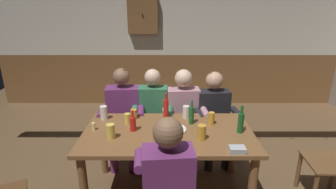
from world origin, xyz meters
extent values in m
plane|color=brown|center=(0.00, 0.00, 0.00)|extent=(8.09, 8.09, 0.00)
cube|color=beige|center=(0.00, 2.77, 1.72)|extent=(6.74, 0.12, 1.42)
cube|color=brown|center=(0.00, 2.77, 0.51)|extent=(6.74, 0.12, 1.02)
cube|color=brown|center=(0.00, -0.08, 0.74)|extent=(1.72, 0.93, 0.04)
cylinder|color=brown|center=(-0.78, -0.46, 0.36)|extent=(0.08, 0.08, 0.72)
cylinder|color=brown|center=(0.78, -0.46, 0.36)|extent=(0.08, 0.08, 0.72)
cylinder|color=brown|center=(-0.78, 0.31, 0.36)|extent=(0.08, 0.08, 0.72)
cylinder|color=brown|center=(0.78, 0.31, 0.36)|extent=(0.08, 0.08, 0.72)
cube|color=#6B2D66|center=(-0.58, 0.69, 0.72)|extent=(0.43, 0.27, 0.53)
sphere|color=brown|center=(-0.58, 0.69, 1.12)|extent=(0.21, 0.21, 0.21)
cylinder|color=#6B2D66|center=(-0.46, 0.54, 0.48)|extent=(0.16, 0.44, 0.13)
cylinder|color=#6B2D66|center=(-0.68, 0.53, 0.48)|extent=(0.16, 0.44, 0.13)
cylinder|color=#6B2D66|center=(-0.44, 0.33, 0.21)|extent=(0.10, 0.10, 0.42)
cylinder|color=#6B2D66|center=(-0.66, 0.31, 0.21)|extent=(0.10, 0.10, 0.42)
cylinder|color=#6B2D66|center=(-0.33, 0.45, 0.75)|extent=(0.10, 0.29, 0.08)
cylinder|color=#6B2D66|center=(-0.79, 0.41, 0.75)|extent=(0.10, 0.29, 0.08)
cube|color=#33724C|center=(-0.19, 0.69, 0.72)|extent=(0.37, 0.21, 0.53)
sphere|color=beige|center=(-0.19, 0.69, 1.12)|extent=(0.20, 0.20, 0.20)
cylinder|color=#2D4C84|center=(-0.09, 0.53, 0.48)|extent=(0.14, 0.42, 0.13)
cylinder|color=#2D4C84|center=(-0.30, 0.53, 0.48)|extent=(0.14, 0.42, 0.13)
cylinder|color=#2D4C84|center=(-0.10, 0.32, 0.21)|extent=(0.10, 0.10, 0.42)
cylinder|color=#2D4C84|center=(-0.30, 0.32, 0.21)|extent=(0.10, 0.10, 0.42)
cylinder|color=#33724C|center=(0.02, 0.44, 0.75)|extent=(0.08, 0.28, 0.08)
cylinder|color=#33724C|center=(-0.41, 0.45, 0.75)|extent=(0.08, 0.28, 0.08)
cube|color=#B78493|center=(0.19, 0.69, 0.71)|extent=(0.43, 0.25, 0.50)
sphere|color=beige|center=(0.19, 0.69, 1.10)|extent=(0.22, 0.22, 0.22)
cylinder|color=silver|center=(0.32, 0.56, 0.48)|extent=(0.16, 0.40, 0.13)
cylinder|color=silver|center=(0.09, 0.54, 0.48)|extent=(0.16, 0.40, 0.13)
cylinder|color=silver|center=(0.33, 0.36, 0.21)|extent=(0.10, 0.10, 0.42)
cylinder|color=silver|center=(0.11, 0.34, 0.21)|extent=(0.10, 0.10, 0.42)
cylinder|color=#B78493|center=(0.45, 0.46, 0.74)|extent=(0.10, 0.29, 0.08)
cylinder|color=beige|center=(-0.02, 0.42, 0.74)|extent=(0.10, 0.29, 0.08)
cube|color=black|center=(0.58, 0.69, 0.70)|extent=(0.43, 0.26, 0.48)
sphere|color=tan|center=(0.58, 0.69, 1.08)|extent=(0.22, 0.22, 0.22)
cylinder|color=black|center=(0.71, 0.57, 0.48)|extent=(0.17, 0.38, 0.13)
cylinder|color=black|center=(0.49, 0.54, 0.48)|extent=(0.17, 0.38, 0.13)
cylinder|color=black|center=(0.73, 0.39, 0.21)|extent=(0.10, 0.10, 0.42)
cylinder|color=black|center=(0.51, 0.36, 0.21)|extent=(0.10, 0.10, 0.42)
cylinder|color=black|center=(0.84, 0.47, 0.72)|extent=(0.11, 0.29, 0.08)
cylinder|color=black|center=(0.38, 0.42, 0.72)|extent=(0.11, 0.29, 0.08)
cube|color=#6B2D66|center=(0.00, -0.84, 0.73)|extent=(0.40, 0.27, 0.54)
sphere|color=brown|center=(0.00, -0.84, 1.14)|extent=(0.22, 0.22, 0.22)
cylinder|color=#6B2D66|center=(-0.24, -0.60, 0.76)|extent=(0.10, 0.29, 0.08)
cylinder|color=#6B2D66|center=(0.19, -0.56, 0.76)|extent=(0.10, 0.29, 0.08)
cube|color=brown|center=(1.65, -0.17, 0.45)|extent=(0.46, 0.46, 0.02)
cylinder|color=brown|center=(1.47, 0.03, 0.22)|extent=(0.04, 0.04, 0.44)
cylinder|color=brown|center=(1.85, 0.01, 0.22)|extent=(0.04, 0.04, 0.44)
cylinder|color=#F9E08C|center=(-0.76, -0.05, 0.80)|extent=(0.04, 0.04, 0.08)
cube|color=#B2B7BC|center=(0.61, -0.47, 0.78)|extent=(0.14, 0.10, 0.05)
cylinder|color=white|center=(0.05, -0.05, 0.76)|extent=(0.27, 0.27, 0.01)
cylinder|color=#195923|center=(0.25, 0.11, 0.85)|extent=(0.05, 0.05, 0.19)
cylinder|color=#195923|center=(0.25, 0.11, 0.99)|extent=(0.02, 0.02, 0.07)
cylinder|color=red|center=(-0.36, -0.06, 0.83)|extent=(0.06, 0.06, 0.15)
cylinder|color=red|center=(-0.36, -0.06, 0.94)|extent=(0.02, 0.02, 0.07)
cylinder|color=red|center=(-0.02, 0.27, 0.86)|extent=(0.06, 0.06, 0.21)
cylinder|color=red|center=(-0.02, 0.27, 1.01)|extent=(0.02, 0.02, 0.08)
cylinder|color=#195923|center=(0.73, -0.10, 0.86)|extent=(0.06, 0.06, 0.21)
cylinder|color=#195923|center=(0.73, -0.10, 1.00)|extent=(0.03, 0.03, 0.08)
cylinder|color=#4C2D19|center=(-0.08, -0.44, 0.81)|extent=(0.08, 0.08, 0.12)
cylinder|color=gold|center=(0.32, -0.24, 0.83)|extent=(0.08, 0.08, 0.15)
cylinder|color=gold|center=(0.47, 0.10, 0.82)|extent=(0.07, 0.07, 0.13)
cylinder|color=gold|center=(-0.38, 0.24, 0.81)|extent=(0.07, 0.07, 0.11)
cylinder|color=white|center=(0.20, 0.26, 0.83)|extent=(0.07, 0.07, 0.14)
cylinder|color=#E5C64C|center=(-0.44, 0.12, 0.81)|extent=(0.07, 0.07, 0.11)
cylinder|color=#E5C64C|center=(-0.55, -0.22, 0.83)|extent=(0.08, 0.08, 0.15)
cylinder|color=white|center=(-0.72, 0.22, 0.83)|extent=(0.08, 0.08, 0.15)
cube|color=brown|center=(-0.47, 2.64, 1.79)|extent=(0.56, 0.12, 0.70)
sphere|color=black|center=(-0.47, 2.56, 1.79)|extent=(0.03, 0.03, 0.03)
camera|label=1|loc=(0.00, -2.51, 2.00)|focal=28.44mm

